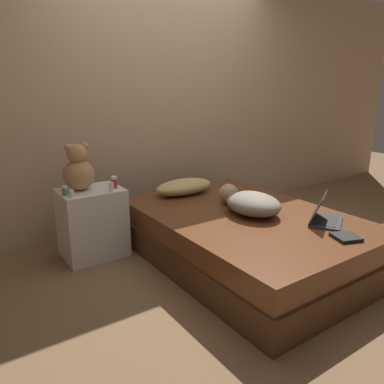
# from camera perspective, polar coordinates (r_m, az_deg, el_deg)

# --- Properties ---
(ground_plane) EXTENTS (12.00, 12.00, 0.00)m
(ground_plane) POSITION_cam_1_polar(r_m,az_deg,el_deg) (3.28, 7.76, -10.03)
(ground_plane) COLOR brown
(wall_back) EXTENTS (8.00, 0.06, 2.60)m
(wall_back) POSITION_cam_1_polar(r_m,az_deg,el_deg) (4.00, -4.39, 14.08)
(wall_back) COLOR tan
(wall_back) RESTS_ON ground_plane
(bed) EXTENTS (1.39, 2.03, 0.41)m
(bed) POSITION_cam_1_polar(r_m,az_deg,el_deg) (3.19, 7.90, -6.74)
(bed) COLOR #4C331E
(bed) RESTS_ON ground_plane
(nightstand) EXTENTS (0.51, 0.40, 0.59)m
(nightstand) POSITION_cam_1_polar(r_m,az_deg,el_deg) (3.32, -14.90, -4.57)
(nightstand) COLOR silver
(nightstand) RESTS_ON ground_plane
(pillow) EXTENTS (0.60, 0.30, 0.15)m
(pillow) POSITION_cam_1_polar(r_m,az_deg,el_deg) (3.61, -1.20, 0.83)
(pillow) COLOR tan
(pillow) RESTS_ON bed
(person_lying) EXTENTS (0.42, 0.68, 0.18)m
(person_lying) POSITION_cam_1_polar(r_m,az_deg,el_deg) (3.13, 8.79, -1.54)
(person_lying) COLOR gray
(person_lying) RESTS_ON bed
(laptop) EXTENTS (0.41, 0.37, 0.22)m
(laptop) POSITION_cam_1_polar(r_m,az_deg,el_deg) (3.05, 19.36, -3.43)
(laptop) COLOR #333338
(laptop) RESTS_ON bed
(teddy_bear) EXTENTS (0.26, 0.26, 0.39)m
(teddy_bear) POSITION_cam_1_polar(r_m,az_deg,el_deg) (3.21, -16.91, 3.27)
(teddy_bear) COLOR tan
(teddy_bear) RESTS_ON nightstand
(bottle_white) EXTENTS (0.04, 0.04, 0.08)m
(bottle_white) POSITION_cam_1_polar(r_m,az_deg,el_deg) (3.11, -12.18, 0.72)
(bottle_white) COLOR white
(bottle_white) RESTS_ON nightstand
(bottle_red) EXTENTS (0.05, 0.05, 0.10)m
(bottle_red) POSITION_cam_1_polar(r_m,az_deg,el_deg) (3.23, -11.80, 1.47)
(bottle_red) COLOR #B72D2D
(bottle_red) RESTS_ON nightstand
(bottle_clear) EXTENTS (0.04, 0.04, 0.06)m
(bottle_clear) POSITION_cam_1_polar(r_m,az_deg,el_deg) (3.04, -17.91, -0.24)
(bottle_clear) COLOR silver
(bottle_clear) RESTS_ON nightstand
(bottle_green) EXTENTS (0.04, 0.04, 0.08)m
(bottle_green) POSITION_cam_1_polar(r_m,az_deg,el_deg) (3.11, -18.82, 0.19)
(bottle_green) COLOR #3D8E4C
(bottle_green) RESTS_ON nightstand
(book) EXTENTS (0.21, 0.21, 0.02)m
(book) POSITION_cam_1_polar(r_m,az_deg,el_deg) (2.80, 22.42, -6.36)
(book) COLOR black
(book) RESTS_ON bed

